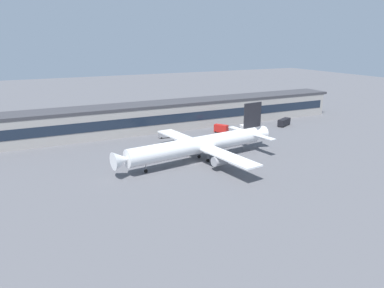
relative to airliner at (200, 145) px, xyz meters
The scene contains 7 objects.
ground_plane 6.35m from the airliner, 151.91° to the right, with size 600.00×600.00×0.00m, color #56565B.
terminal_building 47.20m from the airliner, 93.28° to the left, with size 198.72×14.92×12.16m.
airliner is the anchor object (origin of this frame).
stair_truck 39.42m from the airliner, 48.75° to the left, with size 5.29×6.33×3.55m.
fuel_truck 65.46m from the airliner, 25.33° to the left, with size 8.77×6.23×3.35m.
crew_van 32.80m from the airliner, 88.52° to the left, with size 5.38×2.67×2.55m.
baggage_tug 49.26m from the airliner, 38.89° to the left, with size 2.48×3.82×1.85m.
Camera 1 is at (-50.75, -101.88, 39.64)m, focal length 34.24 mm.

